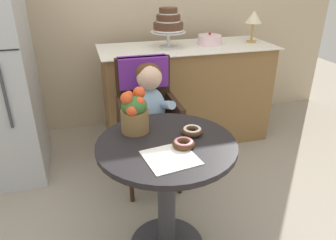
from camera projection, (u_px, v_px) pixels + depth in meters
The scene contains 11 objects.
cafe_table at pixel (167, 177), 1.69m from camera, with size 0.72×0.72×0.72m.
wicker_chair at pixel (146, 102), 2.29m from camera, with size 0.42×0.45×0.95m.
seated_child at pixel (151, 106), 2.14m from camera, with size 0.27×0.32×0.73m.
paper_napkin at pixel (171, 158), 1.47m from camera, with size 0.23×0.23×0.00m, color white.
donut_front at pixel (184, 143), 1.55m from camera, with size 0.11×0.11×0.04m.
donut_mid at pixel (192, 131), 1.67m from camera, with size 0.11×0.11×0.04m.
flower_vase at pixel (134, 111), 1.67m from camera, with size 0.15×0.15×0.24m.
display_counter at pixel (186, 94), 2.98m from camera, with size 1.56×0.62×0.90m.
tiered_cake_stand at pixel (168, 24), 2.66m from camera, with size 0.30×0.30×0.33m.
round_layer_cake at pixel (210, 40), 2.83m from camera, with size 0.21×0.21×0.11m.
table_lamp at pixel (254, 18), 2.85m from camera, with size 0.15×0.15×0.28m.
Camera 1 is at (-0.37, -1.35, 1.51)m, focal length 33.73 mm.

